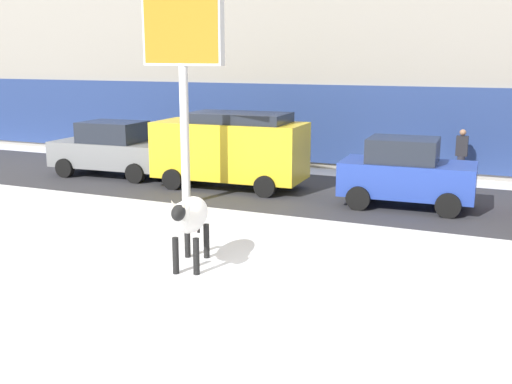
% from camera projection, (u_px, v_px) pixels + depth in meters
% --- Properties ---
extents(ground_plane, '(120.00, 120.00, 0.00)m').
position_uv_depth(ground_plane, '(231.00, 275.00, 11.39)').
color(ground_plane, white).
extents(road_strip, '(60.00, 5.60, 0.01)m').
position_uv_depth(road_strip, '(342.00, 196.00, 17.91)').
color(road_strip, '#333338').
rests_on(road_strip, ground).
extents(cow_holstein, '(0.99, 1.93, 1.54)m').
position_uv_depth(cow_holstein, '(190.00, 216.00, 11.68)').
color(cow_holstein, silver).
rests_on(cow_holstein, ground).
extents(billboard, '(2.53, 0.51, 5.56)m').
position_uv_depth(billboard, '(182.00, 43.00, 16.05)').
color(billboard, silver).
rests_on(billboard, ground).
extents(car_grey_sedan, '(4.29, 2.16, 1.84)m').
position_uv_depth(car_grey_sedan, '(114.00, 149.00, 20.81)').
color(car_grey_sedan, slate).
rests_on(car_grey_sedan, ground).
extents(car_yellow_van, '(4.69, 2.31, 2.32)m').
position_uv_depth(car_yellow_van, '(231.00, 148.00, 18.84)').
color(car_yellow_van, gold).
rests_on(car_yellow_van, ground).
extents(car_blue_hatchback, '(3.59, 2.07, 1.86)m').
position_uv_depth(car_blue_hatchback, '(406.00, 173.00, 16.45)').
color(car_blue_hatchback, '#233D9E').
rests_on(car_blue_hatchback, ground).
extents(pedestrian_near_billboard, '(0.36, 0.24, 1.73)m').
position_uv_depth(pedestrian_near_billboard, '(461.00, 156.00, 19.55)').
color(pedestrian_near_billboard, '#282833').
rests_on(pedestrian_near_billboard, ground).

